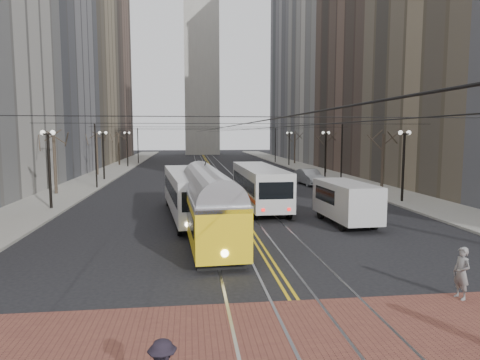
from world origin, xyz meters
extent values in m
plane|color=black|center=(0.00, 0.00, 0.00)|extent=(260.00, 260.00, 0.00)
cube|color=gray|center=(-15.00, 45.00, 0.07)|extent=(5.00, 140.00, 0.15)
cube|color=gray|center=(15.00, 45.00, 0.07)|extent=(5.00, 140.00, 0.15)
cube|color=brown|center=(0.00, -4.00, 0.01)|extent=(25.00, 6.00, 0.01)
cube|color=gray|center=(0.00, 45.00, 0.00)|extent=(4.80, 130.00, 0.02)
cube|color=gold|center=(0.00, 45.00, 0.01)|extent=(0.42, 130.00, 0.01)
cube|color=slate|center=(-25.50, 46.00, 17.00)|extent=(16.00, 20.00, 34.00)
cube|color=#84755B|center=(-27.50, 66.00, 26.00)|extent=(20.00, 20.00, 52.00)
cube|color=brown|center=(-25.50, 86.00, 20.00)|extent=(16.00, 20.00, 40.00)
cube|color=brown|center=(25.50, 46.00, 17.00)|extent=(16.00, 20.00, 34.00)
cube|color=#A7A49D|center=(27.50, 66.00, 26.00)|extent=(20.00, 20.00, 52.00)
cube|color=slate|center=(25.50, 86.00, 20.00)|extent=(16.00, 20.00, 40.00)
cube|color=#B2AFA5|center=(0.00, 102.00, 28.00)|extent=(9.00, 9.00, 56.00)
cylinder|color=black|center=(-13.70, 18.00, 2.80)|extent=(0.20, 0.20, 5.60)
cylinder|color=black|center=(-13.70, 38.00, 2.80)|extent=(0.20, 0.20, 5.60)
cylinder|color=black|center=(-13.70, 58.00, 2.80)|extent=(0.20, 0.20, 5.60)
cylinder|color=black|center=(13.70, 18.00, 2.80)|extent=(0.20, 0.20, 5.60)
cylinder|color=black|center=(13.70, 38.00, 2.80)|extent=(0.20, 0.20, 5.60)
cylinder|color=black|center=(13.70, 58.00, 2.80)|extent=(0.20, 0.20, 5.60)
cylinder|color=#382D23|center=(-15.70, 26.00, 2.80)|extent=(0.28, 0.28, 5.60)
cylinder|color=#382D23|center=(-15.70, 44.00, 2.80)|extent=(0.28, 0.28, 5.60)
cylinder|color=#382D23|center=(-15.70, 62.00, 2.80)|extent=(0.28, 0.28, 5.60)
cylinder|color=#382D23|center=(15.70, 26.00, 2.80)|extent=(0.28, 0.28, 5.60)
cylinder|color=#382D23|center=(15.70, 44.00, 2.80)|extent=(0.28, 0.28, 5.60)
cylinder|color=#382D23|center=(15.70, 62.00, 2.80)|extent=(0.28, 0.28, 5.60)
cylinder|color=black|center=(-1.50, 45.00, 6.00)|extent=(0.03, 120.00, 0.03)
cylinder|color=black|center=(1.50, 45.00, 6.00)|extent=(0.03, 120.00, 0.03)
cylinder|color=black|center=(-12.90, 30.00, 3.30)|extent=(0.16, 0.16, 6.60)
cylinder|color=black|center=(-12.90, 66.00, 3.30)|extent=(0.16, 0.16, 6.60)
cylinder|color=black|center=(12.90, 30.00, 3.30)|extent=(0.16, 0.16, 6.60)
cylinder|color=black|center=(12.90, 66.00, 3.30)|extent=(0.16, 0.16, 6.60)
cube|color=silver|center=(-3.50, 13.91, 1.54)|extent=(3.92, 12.55, 3.08)
cube|color=yellow|center=(-2.50, 8.15, 1.48)|extent=(3.06, 12.63, 2.95)
cube|color=silver|center=(1.80, 17.37, 1.55)|extent=(2.79, 11.96, 3.11)
cube|color=#BBBBBB|center=(6.17, 10.64, 1.31)|extent=(2.57, 6.03, 2.62)
imported|color=#44474D|center=(6.90, 34.35, 0.86)|extent=(2.33, 5.14, 1.71)
imported|color=#9EA1A5|center=(9.64, 30.89, 0.86)|extent=(2.31, 5.36, 1.71)
imported|color=slate|center=(5.71, -1.50, 0.91)|extent=(0.54, 0.72, 1.80)
camera|label=1|loc=(-3.48, -14.66, 5.67)|focal=32.00mm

